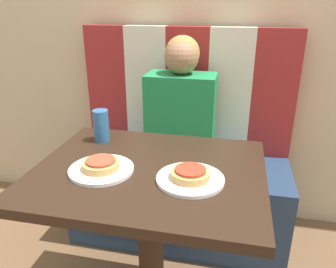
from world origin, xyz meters
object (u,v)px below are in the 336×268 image
Objects in this scene: plate_right at (190,179)px; pizza_right at (190,173)px; plate_left at (101,169)px; drinking_cup at (101,126)px; pizza_left at (101,164)px; person at (181,106)px.

pizza_right is (0.00, -0.00, 0.02)m from plate_right.
plate_left is 1.68× the size of drinking_cup.
plate_right is at bearing -31.45° from drinking_cup.
pizza_left is 0.97× the size of drinking_cup.
drinking_cup is at bearing 148.55° from plate_right.
person is 5.28× the size of pizza_left.
drinking_cup reaches higher than pizza_right.
pizza_left and pizza_right have the same top height.
person is at bearing 102.61° from plate_right.
plate_left is 1.00× the size of plate_right.
drinking_cup is at bearing 112.16° from plate_left.
drinking_cup reaches higher than plate_right.
pizza_right is at bearing -77.39° from person.
person reaches higher than pizza_right.
pizza_right is (0.31, 0.00, 0.00)m from pizza_left.
plate_right is 1.74× the size of pizza_right.
pizza_left is 1.00× the size of pizza_right.
plate_left is 0.31m from pizza_right.
plate_left is at bearing 90.00° from pizza_left.
plate_left is 1.74× the size of pizza_left.
person is 5.28× the size of pizza_right.
drinking_cup is (-0.26, -0.44, 0.03)m from person.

